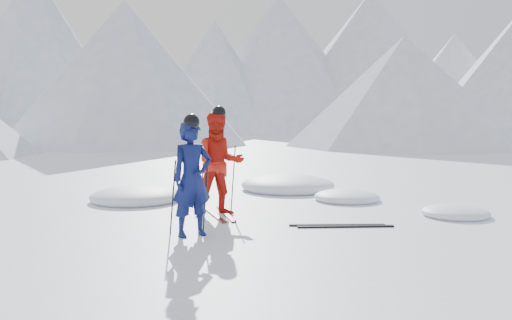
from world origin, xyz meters
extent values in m
plane|color=white|center=(0.00, 0.00, 0.00)|extent=(160.00, 160.00, 0.00)
cone|color=#B2BCD1|center=(-11.51, 40.48, 7.17)|extent=(23.96, 23.96, 14.35)
cone|color=#B2BCD1|center=(-5.08, 51.27, 5.96)|extent=(17.69, 17.69, 11.93)
cone|color=#B2BCD1|center=(4.51, 43.52, 5.42)|extent=(19.63, 19.63, 10.85)
cone|color=#B2BCD1|center=(11.74, 46.25, 7.07)|extent=(23.31, 23.31, 14.15)
cone|color=#B2BCD1|center=(21.49, 44.84, 7.44)|extent=(28.94, 28.94, 14.88)
cone|color=silver|center=(31.93, 45.34, 5.38)|extent=(24.45, 24.45, 10.76)
cone|color=#B2BCD1|center=(12.00, 20.00, 3.25)|extent=(14.00, 14.00, 6.50)
cone|color=#B2BCD1|center=(-4.00, 26.00, 4.50)|extent=(16.00, 16.00, 9.00)
imported|color=#0C144B|center=(-2.94, -0.77, 0.93)|extent=(0.79, 0.64, 1.87)
imported|color=red|center=(-2.22, 0.92, 1.01)|extent=(1.01, 0.80, 2.02)
cylinder|color=black|center=(-3.24, -0.62, 0.62)|extent=(0.12, 0.09, 1.24)
cylinder|color=black|center=(-2.69, -0.52, 0.62)|extent=(0.12, 0.07, 1.24)
cylinder|color=black|center=(-2.52, 1.17, 0.67)|extent=(0.13, 0.10, 1.34)
cylinder|color=black|center=(-1.92, 1.07, 0.67)|extent=(0.13, 0.09, 1.34)
cube|color=black|center=(-2.34, 0.92, 0.01)|extent=(0.22, 1.70, 0.03)
cube|color=black|center=(-2.10, 0.92, 0.01)|extent=(0.10, 1.70, 0.03)
cube|color=black|center=(-0.37, -0.59, 0.01)|extent=(1.68, 0.45, 0.03)
cube|color=black|center=(-0.27, -0.74, 0.01)|extent=(1.69, 0.39, 0.03)
ellipsoid|color=white|center=(-3.79, 2.99, 0.00)|extent=(2.05, 2.05, 0.45)
ellipsoid|color=white|center=(0.90, 1.98, 0.00)|extent=(1.50, 1.50, 0.33)
ellipsoid|color=white|center=(0.07, 3.91, 0.00)|extent=(2.42, 2.42, 0.53)
ellipsoid|color=white|center=(2.21, -0.25, 0.00)|extent=(1.29, 1.29, 0.28)
camera|label=1|loc=(-3.94, -9.42, 2.00)|focal=38.00mm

